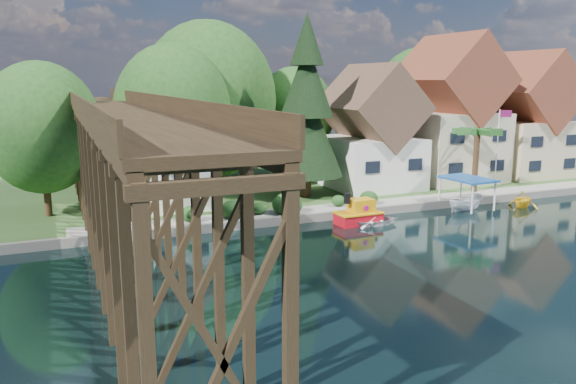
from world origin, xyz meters
The scene contains 18 objects.
ground centered at (0.00, 0.00, 0.00)m, with size 140.00×140.00×0.00m, color black.
bank centered at (0.00, 34.00, 0.25)m, with size 140.00×52.00×0.50m, color #2D5020.
seawall centered at (4.00, 8.00, 0.31)m, with size 60.00×0.40×0.62m, color slate.
promenade centered at (6.00, 9.30, 0.53)m, with size 50.00×2.60×0.06m, color gray.
trestle_bridge centered at (-16.00, 5.17, 5.35)m, with size 4.12×44.18×9.30m.
house_left centered at (7.00, 16.00, 5.14)m, with size 7.64×8.64×11.02m.
house_center centered at (16.00, 16.50, 6.42)m, with size 8.65×9.18×13.89m.
house_right centered at (25.00, 16.00, 5.78)m, with size 8.15×8.64×12.45m.
shed centered at (-11.00, 14.50, 3.83)m, with size 5.09×5.40×7.85m.
bg_trees centered at (1.00, 21.25, 7.29)m, with size 49.90×13.30×10.57m.
shrubs centered at (-4.60, 9.26, 1.23)m, with size 15.76×2.47×1.70m.
conifer centered at (-0.18, 14.08, 7.63)m, with size 6.01×6.01×14.81m.
palm_tree centered at (14.05, 10.20, 5.59)m, with size 5.36×5.36×5.83m.
flagpole centered at (17.36, 11.12, 4.82)m, with size 1.02×0.51×7.05m.
tugboat centered at (0.35, 6.16, 0.71)m, with size 3.34×1.91×2.38m.
boat_white_a centered at (1.14, 5.63, 0.39)m, with size 2.66×3.73×0.77m, color white.
boat_canopy centered at (10.12, 6.52, 1.12)m, with size 3.36×4.25×2.62m.
boat_yellow centered at (15.18, 5.77, 0.74)m, with size 2.43×2.82×1.49m, color yellow.
Camera 1 is at (-19.22, -27.64, 10.07)m, focal length 35.00 mm.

